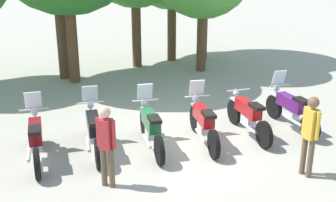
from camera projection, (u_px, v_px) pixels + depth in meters
ground_plane at (176, 144)px, 9.75m from camera, size 80.00×80.00×0.00m
motorcycle_0 at (36, 138)px, 8.79m from camera, size 0.62×2.19×1.37m
motorcycle_1 at (94, 130)px, 9.22m from camera, size 0.65×2.19×1.37m
motorcycle_2 at (151, 127)px, 9.37m from camera, size 0.65×2.19×1.37m
motorcycle_3 at (203, 122)px, 9.65m from camera, size 0.71×2.18×1.37m
motorcycle_4 at (248, 115)px, 10.11m from camera, size 0.62×2.19×0.99m
motorcycle_5 at (291, 109)px, 10.51m from camera, size 0.62×2.19×1.37m
person_0 at (106, 141)px, 7.65m from camera, size 0.34×0.34×1.61m
person_1 at (310, 131)px, 8.03m from camera, size 0.25×0.41×1.66m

